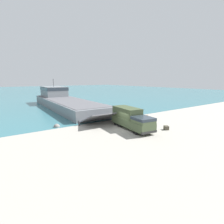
# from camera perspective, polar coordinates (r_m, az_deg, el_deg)

# --- Properties ---
(ground_plane) EXTENTS (240.00, 240.00, 0.00)m
(ground_plane) POSITION_cam_1_polar(r_m,az_deg,el_deg) (26.41, 3.71, -5.59)
(ground_plane) COLOR #9E998E
(water_surface) EXTENTS (240.00, 180.00, 0.01)m
(water_surface) POSITION_cam_1_polar(r_m,az_deg,el_deg) (117.11, -27.39, 5.82)
(water_surface) COLOR #336B75
(water_surface) RESTS_ON ground_plane
(landing_craft) EXTENTS (9.75, 39.03, 7.55)m
(landing_craft) POSITION_cam_1_polar(r_m,az_deg,el_deg) (49.51, -15.65, 3.78)
(landing_craft) COLOR gray
(landing_craft) RESTS_ON ground_plane
(military_truck) EXTENTS (3.44, 8.41, 3.09)m
(military_truck) POSITION_cam_1_polar(r_m,az_deg,el_deg) (26.44, 6.32, -2.12)
(military_truck) COLOR #475638
(military_truck) RESTS_ON ground_plane
(soldier_on_ramp) EXTENTS (0.48, 0.32, 1.78)m
(soldier_on_ramp) POSITION_cam_1_polar(r_m,az_deg,el_deg) (28.59, 11.42, -2.38)
(soldier_on_ramp) COLOR #6B664C
(soldier_on_ramp) RESTS_ON ground_plane
(mooring_bollard) EXTENTS (0.34, 0.34, 0.81)m
(mooring_bollard) POSITION_cam_1_polar(r_m,az_deg,el_deg) (28.73, -10.74, -3.51)
(mooring_bollard) COLOR #333338
(mooring_bollard) RESTS_ON ground_plane
(cargo_crate) EXTENTS (0.84, 0.89, 0.59)m
(cargo_crate) POSITION_cam_1_polar(r_m,az_deg,el_deg) (27.23, 17.29, -4.92)
(cargo_crate) COLOR #4C4738
(cargo_crate) RESTS_ON ground_plane
(shoreline_rock_a) EXTENTS (1.02, 1.02, 1.02)m
(shoreline_rock_a) POSITION_cam_1_polar(r_m,az_deg,el_deg) (36.39, 6.47, -1.13)
(shoreline_rock_a) COLOR gray
(shoreline_rock_a) RESTS_ON ground_plane
(shoreline_rock_b) EXTENTS (0.72, 0.72, 0.72)m
(shoreline_rock_b) POSITION_cam_1_polar(r_m,az_deg,el_deg) (38.47, 9.37, -0.56)
(shoreline_rock_b) COLOR #66605B
(shoreline_rock_b) RESTS_ON ground_plane
(shoreline_rock_c) EXTENTS (0.97, 0.97, 0.97)m
(shoreline_rock_c) POSITION_cam_1_polar(r_m,az_deg,el_deg) (28.87, -17.58, -4.67)
(shoreline_rock_c) COLOR gray
(shoreline_rock_c) RESTS_ON ground_plane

